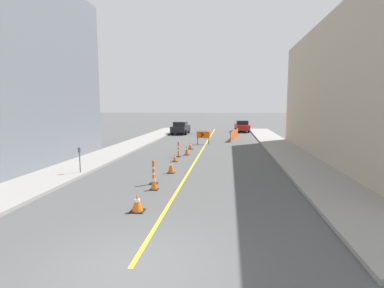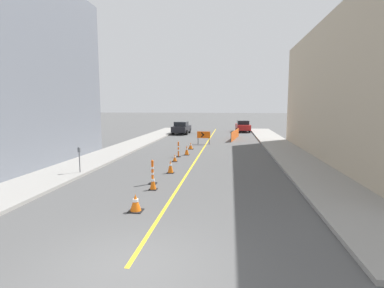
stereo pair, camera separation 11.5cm
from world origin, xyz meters
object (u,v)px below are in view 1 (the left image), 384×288
object	(u,v)px
traffic_cone_nearest	(137,203)
arrow_barricade_primary	(203,135)
traffic_cone_third	(171,167)
parked_car_curb_mid	(242,126)
parking_meter_near_curb	(80,154)
delineator_post_front	(153,174)
traffic_cone_second	(154,182)
traffic_cone_fourth	(175,158)
delineator_post_rear	(178,150)
traffic_cone_farthest	(190,146)
traffic_cone_fifth	(187,150)
parked_car_curb_near	(181,128)

from	to	relation	value
traffic_cone_nearest	arrow_barricade_primary	distance (m)	18.26
traffic_cone_third	parked_car_curb_mid	distance (m)	27.02
parking_meter_near_curb	delineator_post_front	bearing A→B (deg)	-17.10
traffic_cone_nearest	parked_car_curb_mid	world-z (taller)	parked_car_curb_mid
delineator_post_front	parking_meter_near_curb	xyz separation A→B (m)	(-4.24, 1.30, 0.60)
traffic_cone_second	parking_meter_near_curb	distance (m)	5.08
traffic_cone_fourth	delineator_post_rear	distance (m)	1.82
traffic_cone_third	arrow_barricade_primary	bearing A→B (deg)	86.81
traffic_cone_nearest	traffic_cone_farthest	world-z (taller)	traffic_cone_nearest
traffic_cone_fourth	parking_meter_near_curb	bearing A→B (deg)	-134.44
delineator_post_rear	parked_car_curb_mid	xyz separation A→B (m)	(5.34, 21.47, 0.34)
delineator_post_rear	arrow_barricade_primary	distance (m)	7.30
traffic_cone_nearest	traffic_cone_second	xyz separation A→B (m)	(-0.09, 2.68, 0.03)
traffic_cone_nearest	traffic_cone_fourth	bearing A→B (deg)	92.25
traffic_cone_second	traffic_cone_fifth	bearing A→B (deg)	89.25
traffic_cone_nearest	traffic_cone_fourth	size ratio (longest dim) A/B	1.24
traffic_cone_nearest	parked_car_curb_mid	size ratio (longest dim) A/B	0.14
traffic_cone_farthest	parked_car_curb_mid	bearing A→B (deg)	74.16
traffic_cone_nearest	parking_meter_near_curb	xyz separation A→B (m)	(-4.59, 4.92, 0.78)
traffic_cone_nearest	delineator_post_front	size ratio (longest dim) A/B	0.54
arrow_barricade_primary	parked_car_curb_near	bearing A→B (deg)	111.73
traffic_cone_farthest	arrow_barricade_primary	bearing A→B (deg)	76.50
traffic_cone_fourth	traffic_cone_farthest	size ratio (longest dim) A/B	0.87
delineator_post_rear	parked_car_curb_near	distance (m)	17.40
traffic_cone_third	traffic_cone_fourth	xyz separation A→B (m)	(-0.38, 3.30, -0.11)
traffic_cone_fifth	parking_meter_near_curb	distance (m)	8.42
delineator_post_rear	arrow_barricade_primary	world-z (taller)	arrow_barricade_primary
traffic_cone_nearest	traffic_cone_third	size ratio (longest dim) A/B	0.86
traffic_cone_third	parked_car_curb_mid	size ratio (longest dim) A/B	0.16
parked_car_curb_near	parking_meter_near_curb	bearing A→B (deg)	-91.36
traffic_cone_farthest	delineator_post_front	size ratio (longest dim) A/B	0.50
traffic_cone_nearest	traffic_cone_fifth	distance (m)	11.92
delineator_post_front	parked_car_curb_near	xyz separation A→B (m)	(-2.68, 24.63, 0.32)
traffic_cone_fourth	arrow_barricade_primary	bearing A→B (deg)	83.25
traffic_cone_third	delineator_post_front	distance (m)	2.35
traffic_cone_nearest	traffic_cone_farthest	distance (m)	14.94
traffic_cone_second	parked_car_curb_mid	distance (m)	30.25
traffic_cone_farthest	delineator_post_rear	distance (m)	3.92
traffic_cone_farthest	traffic_cone_fifth	bearing A→B (deg)	-87.79
traffic_cone_farthest	delineator_post_front	bearing A→B (deg)	-91.35
traffic_cone_third	traffic_cone_nearest	bearing A→B (deg)	-90.18
traffic_cone_fifth	delineator_post_front	distance (m)	8.31
traffic_cone_second	traffic_cone_farthest	xyz separation A→B (m)	(0.00, 12.26, -0.05)
parked_car_curb_near	arrow_barricade_primary	bearing A→B (deg)	-67.05
parked_car_curb_near	traffic_cone_nearest	bearing A→B (deg)	-81.40
traffic_cone_third	parked_car_curb_mid	world-z (taller)	parked_car_curb_mid
traffic_cone_third	parked_car_curb_near	distance (m)	22.52
traffic_cone_farthest	traffic_cone_fourth	bearing A→B (deg)	-92.75
traffic_cone_fourth	traffic_cone_fifth	distance (m)	2.71
traffic_cone_nearest	parked_car_curb_near	bearing A→B (deg)	96.13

